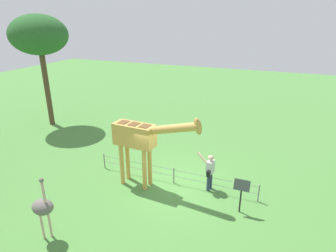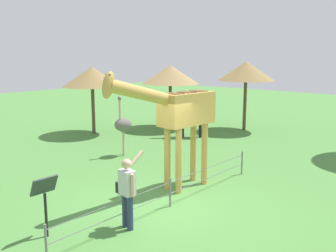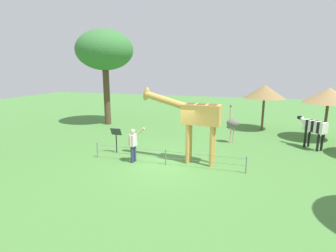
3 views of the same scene
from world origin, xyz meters
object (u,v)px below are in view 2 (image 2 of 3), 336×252
Objects in this scene: zebra at (190,112)px; shade_hut_near at (246,71)px; giraffe at (179,113)px; shade_hut_aside at (92,77)px; ostrich at (123,125)px; shade_hut_far at (170,75)px; info_sign at (45,194)px; visitor at (127,189)px.

shade_hut_near is (-3.04, 1.07, 1.76)m from zebra.
giraffe reaches higher than shade_hut_aside.
shade_hut_aside reaches higher than ostrich.
zebra is at bearing -178.33° from ostrich.
giraffe is 1.11× the size of shade_hut_near.
zebra is 0.49× the size of shade_hut_near.
shade_hut_far is at bearing -57.88° from shade_hut_near.
shade_hut_aside is (5.46, -5.02, -0.23)m from shade_hut_near.
info_sign is at bearing -3.34° from giraffe.
shade_hut_near reaches higher than zebra.
giraffe is 3.06m from visitor.
visitor is 0.52× the size of shade_hut_far.
shade_hut_aside is 10.82m from info_sign.
ostrich is at bearing -131.73° from visitor.
ostrich is 0.66× the size of shade_hut_near.
info_sign is at bearing 28.49° from shade_hut_far.
giraffe is 1.67× the size of ostrich.
giraffe is at bearing 18.66° from shade_hut_near.
ostrich reaches higher than zebra.
shade_hut_aside is 2.41× the size of info_sign.
shade_hut_far reaches higher than shade_hut_aside.
shade_hut_far reaches higher than ostrich.
info_sign is at bearing 11.94° from shade_hut_near.
shade_hut_near reaches higher than shade_hut_aside.
giraffe is 4.28m from ostrich.
ostrich is at bearing -146.57° from info_sign.
info_sign is (5.55, 3.66, -0.23)m from ostrich.
visitor is 6.23m from ostrich.
ostrich is (4.23, 0.12, 0.01)m from zebra.
giraffe reaches higher than visitor.
shade_hut_aside is at bearing -58.50° from zebra.
shade_hut_aside reaches higher than info_sign.
info_sign is (4.09, -0.24, -1.23)m from giraffe.
shade_hut_near reaches higher than shade_hut_far.
giraffe reaches higher than shade_hut_far.
giraffe is 9.12m from shade_hut_far.
visitor is 1.01× the size of zebra.
visitor reaches higher than zebra.
ostrich is (-4.14, -4.65, 0.27)m from visitor.
shade_hut_near is at bearing 160.56° from zebra.
info_sign is (12.82, 2.71, -1.98)m from shade_hut_near.
ostrich reaches higher than info_sign.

